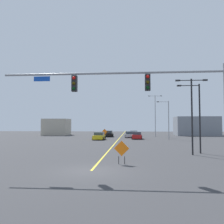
# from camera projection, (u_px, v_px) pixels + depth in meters

# --- Properties ---
(ground) EXTENTS (157.99, 157.99, 0.00)m
(ground) POSITION_uv_depth(u_px,v_px,m) (91.00, 171.00, 14.59)
(ground) COLOR #38383A
(road_centre_stripe) EXTENTS (0.16, 87.77, 0.01)m
(road_centre_stripe) POSITION_uv_depth(u_px,v_px,m) (121.00, 136.00, 58.26)
(road_centre_stripe) COLOR yellow
(road_centre_stripe) RESTS_ON ground
(traffic_signal_assembly) EXTENTS (14.37, 0.44, 6.76)m
(traffic_signal_assembly) POSITION_uv_depth(u_px,v_px,m) (145.00, 90.00, 14.56)
(traffic_signal_assembly) COLOR gray
(traffic_signal_assembly) RESTS_ON ground
(street_lamp_near_right) EXTENTS (2.33, 0.24, 7.14)m
(street_lamp_near_right) POSITION_uv_depth(u_px,v_px,m) (198.00, 114.00, 23.51)
(street_lamp_near_right) COLOR black
(street_lamp_near_right) RESTS_ON ground
(street_lamp_near_left) EXTENTS (2.39, 0.24, 7.57)m
(street_lamp_near_left) POSITION_uv_depth(u_px,v_px,m) (168.00, 118.00, 45.22)
(street_lamp_near_left) COLOR gray
(street_lamp_near_left) RESTS_ON ground
(street_lamp_mid_left) EXTENTS (3.29, 0.24, 9.94)m
(street_lamp_mid_left) POSITION_uv_depth(u_px,v_px,m) (155.00, 113.00, 55.03)
(street_lamp_mid_left) COLOR gray
(street_lamp_mid_left) RESTS_ON ground
(street_lamp_far_right) EXTENTS (3.08, 0.24, 7.44)m
(street_lamp_far_right) POSITION_uv_depth(u_px,v_px,m) (192.00, 109.00, 22.34)
(street_lamp_far_right) COLOR black
(street_lamp_far_right) RESTS_ON ground
(construction_sign_right_lane) EXTENTS (1.14, 0.16, 1.74)m
(construction_sign_right_lane) POSITION_uv_depth(u_px,v_px,m) (122.00, 150.00, 17.05)
(construction_sign_right_lane) COLOR orange
(construction_sign_right_lane) RESTS_ON ground
(construction_sign_median_far) EXTENTS (1.22, 0.30, 1.95)m
(construction_sign_median_far) POSITION_uv_depth(u_px,v_px,m) (105.00, 132.00, 49.68)
(construction_sign_median_far) COLOR orange
(construction_sign_median_far) RESTS_ON ground
(car_yellow_distant) EXTENTS (2.15, 4.34, 1.44)m
(car_yellow_distant) POSITION_uv_depth(u_px,v_px,m) (99.00, 136.00, 43.98)
(car_yellow_distant) COLOR gold
(car_yellow_distant) RESTS_ON ground
(car_green_approaching) EXTENTS (2.31, 4.60, 1.34)m
(car_green_approaching) POSITION_uv_depth(u_px,v_px,m) (134.00, 133.00, 57.97)
(car_green_approaching) COLOR #196B38
(car_green_approaching) RESTS_ON ground
(car_black_passing) EXTENTS (2.15, 3.88, 1.46)m
(car_black_passing) POSITION_uv_depth(u_px,v_px,m) (108.00, 134.00, 53.81)
(car_black_passing) COLOR black
(car_black_passing) RESTS_ON ground
(car_silver_near) EXTENTS (2.04, 3.87, 1.39)m
(car_silver_near) POSITION_uv_depth(u_px,v_px,m) (130.00, 135.00, 50.68)
(car_silver_near) COLOR #B7BABF
(car_silver_near) RESTS_ON ground
(car_red_mid) EXTENTS (2.20, 4.46, 1.47)m
(car_red_mid) POSITION_uv_depth(u_px,v_px,m) (137.00, 135.00, 45.97)
(car_red_mid) COLOR red
(car_red_mid) RESTS_ON ground
(roadside_building_east) EXTENTS (10.87, 6.43, 4.96)m
(roadside_building_east) POSITION_uv_depth(u_px,v_px,m) (196.00, 126.00, 60.43)
(roadside_building_east) COLOR gray
(roadside_building_east) RESTS_ON ground
(roadside_building_west) EXTENTS (6.63, 5.65, 4.42)m
(roadside_building_west) POSITION_uv_depth(u_px,v_px,m) (57.00, 127.00, 62.29)
(roadside_building_west) COLOR #B2A893
(roadside_building_west) RESTS_ON ground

